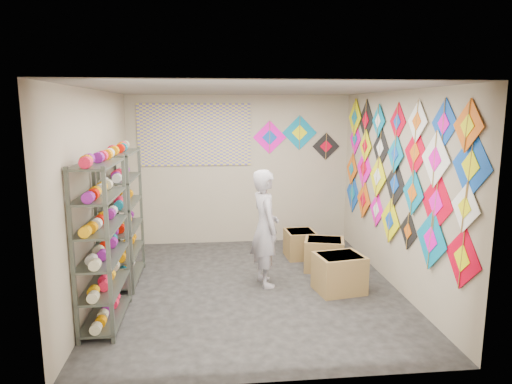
{
  "coord_description": "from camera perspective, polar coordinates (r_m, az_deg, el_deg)",
  "views": [
    {
      "loc": [
        -0.56,
        -6.0,
        2.46
      ],
      "look_at": [
        0.1,
        0.3,
        1.3
      ],
      "focal_mm": 32.0,
      "sensor_mm": 36.0,
      "label": 1
    }
  ],
  "objects": [
    {
      "name": "room_walls",
      "position": [
        6.08,
        -0.65,
        2.67
      ],
      "size": [
        4.5,
        4.5,
        4.5
      ],
      "color": "tan",
      "rests_on": "ground"
    },
    {
      "name": "back_wall_kites",
      "position": [
        8.4,
        4.97,
        6.76
      ],
      "size": [
        1.61,
        0.02,
        0.83
      ],
      "color": "#FF08BC",
      "rests_on": "room_walls"
    },
    {
      "name": "carton_a",
      "position": [
        6.39,
        10.36,
        -9.95
      ],
      "size": [
        0.7,
        0.61,
        0.51
      ],
      "primitive_type": "cube",
      "rotation": [
        0.0,
        0.0,
        0.17
      ],
      "color": "olive",
      "rests_on": "ground"
    },
    {
      "name": "shelf_rack_front",
      "position": [
        5.5,
        -18.66,
        -6.11
      ],
      "size": [
        0.4,
        1.1,
        1.9
      ],
      "primitive_type": "cube",
      "color": "#4C5147",
      "rests_on": "ground"
    },
    {
      "name": "shopkeeper",
      "position": [
        6.37,
        1.14,
        -4.52
      ],
      "size": [
        0.75,
        0.63,
        1.65
      ],
      "primitive_type": "imported",
      "rotation": [
        0.0,
        0.0,
        1.77
      ],
      "color": "#BDB1A9",
      "rests_on": "ground"
    },
    {
      "name": "carton_b",
      "position": [
        7.18,
        8.5,
        -7.73
      ],
      "size": [
        0.7,
        0.62,
        0.48
      ],
      "primitive_type": "cube",
      "rotation": [
        0.0,
        0.0,
        -0.26
      ],
      "color": "olive",
      "rests_on": "ground"
    },
    {
      "name": "string_spools",
      "position": [
        6.09,
        -17.39,
        -3.54
      ],
      "size": [
        0.12,
        2.36,
        0.12
      ],
      "color": "#FF183D",
      "rests_on": "ground"
    },
    {
      "name": "shelf_rack_back",
      "position": [
        6.74,
        -16.28,
        -3.0
      ],
      "size": [
        0.4,
        1.1,
        1.9
      ],
      "primitive_type": "cube",
      "color": "#4C5147",
      "rests_on": "ground"
    },
    {
      "name": "ground",
      "position": [
        6.51,
        -0.62,
        -11.83
      ],
      "size": [
        4.5,
        4.5,
        0.0
      ],
      "primitive_type": "plane",
      "color": "black"
    },
    {
      "name": "carton_c",
      "position": [
        7.72,
        5.54,
        -6.49
      ],
      "size": [
        0.5,
        0.54,
        0.45
      ],
      "primitive_type": "cube",
      "rotation": [
        0.0,
        0.0,
        0.06
      ],
      "color": "olive",
      "rests_on": "ground"
    },
    {
      "name": "kite_wall_display",
      "position": [
        6.55,
        16.89,
        2.5
      ],
      "size": [
        0.05,
        4.29,
        2.05
      ],
      "color": "red",
      "rests_on": "room_walls"
    },
    {
      "name": "poster",
      "position": [
        8.24,
        -7.69,
        7.1
      ],
      "size": [
        2.0,
        0.01,
        1.1
      ],
      "primitive_type": "cube",
      "color": "#554DA7",
      "rests_on": "room_walls"
    }
  ]
}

